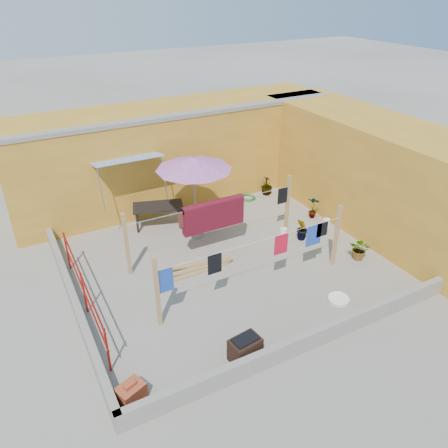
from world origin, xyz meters
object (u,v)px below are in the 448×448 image
at_px(brick_stack, 131,393).
at_px(green_hose, 248,198).
at_px(white_basin, 339,299).
at_px(water_jug_a, 327,223).
at_px(plant_back_a, 206,215).
at_px(patio_umbrella, 194,164).
at_px(water_jug_b, 283,233).
at_px(brazier, 245,349).
at_px(outdoor_table, 158,208).

height_order(brick_stack, green_hose, brick_stack).
height_order(white_basin, water_jug_a, water_jug_a).
xyz_separation_m(white_basin, plant_back_a, (-1.21, 4.82, 0.33)).
relative_size(patio_umbrella, white_basin, 4.93).
bearing_deg(water_jug_b, green_hose, 81.69).
xyz_separation_m(water_jug_a, green_hose, (-1.14, 2.90, -0.10)).
bearing_deg(plant_back_a, patio_umbrella, -141.77).
relative_size(brazier, white_basin, 1.28).
relative_size(brick_stack, brazier, 0.89).
xyz_separation_m(patio_umbrella, brazier, (-1.20, -4.93, -2.06)).
xyz_separation_m(brick_stack, green_hose, (6.26, 6.28, -0.15)).
distance_m(brick_stack, water_jug_b, 6.82).
bearing_deg(plant_back_a, brazier, -108.01).
bearing_deg(brazier, brick_stack, 177.10).
xyz_separation_m(patio_umbrella, green_hose, (2.69, 1.47, -2.29)).
relative_size(brick_stack, white_basin, 1.13).
height_order(brick_stack, water_jug_b, brick_stack).
distance_m(white_basin, green_hose, 5.95).
height_order(patio_umbrella, white_basin, patio_umbrella).
bearing_deg(water_jug_b, brazier, -133.91).
bearing_deg(patio_umbrella, water_jug_b, -29.56).
height_order(white_basin, water_jug_b, water_jug_b).
distance_m(patio_umbrella, green_hose, 3.83).
relative_size(outdoor_table, water_jug_a, 5.24).
height_order(outdoor_table, water_jug_b, outdoor_table).
bearing_deg(patio_umbrella, brazier, -103.73).
bearing_deg(water_jug_a, outdoor_table, 151.01).
xyz_separation_m(patio_umbrella, outdoor_table, (-0.76, 1.12, -1.69)).
relative_size(brick_stack, water_jug_b, 1.78).
height_order(patio_umbrella, green_hose, patio_umbrella).
height_order(patio_umbrella, outdoor_table, patio_umbrella).
distance_m(patio_umbrella, plant_back_a, 2.07).
height_order(brick_stack, plant_back_a, plant_back_a).
xyz_separation_m(brazier, water_jug_a, (5.04, 3.50, -0.13)).
distance_m(outdoor_table, plant_back_a, 1.50).
distance_m(water_jug_a, green_hose, 3.12).
bearing_deg(water_jug_a, white_basin, -125.09).
bearing_deg(water_jug_b, outdoor_table, 141.59).
relative_size(patio_umbrella, brazier, 3.86).
bearing_deg(white_basin, brazier, -169.87).
relative_size(water_jug_b, plant_back_a, 0.44).
bearing_deg(water_jug_b, brick_stack, -149.05).
distance_m(white_basin, water_jug_a, 3.63).
xyz_separation_m(white_basin, green_hose, (0.94, 5.87, -0.01)).
relative_size(patio_umbrella, brick_stack, 4.36).
bearing_deg(brazier, green_hose, 58.65).
bearing_deg(green_hose, water_jug_a, -68.48).
xyz_separation_m(brick_stack, water_jug_b, (5.85, 3.51, -0.04)).
bearing_deg(outdoor_table, brick_stack, -115.27).
bearing_deg(patio_umbrella, green_hose, 28.65).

